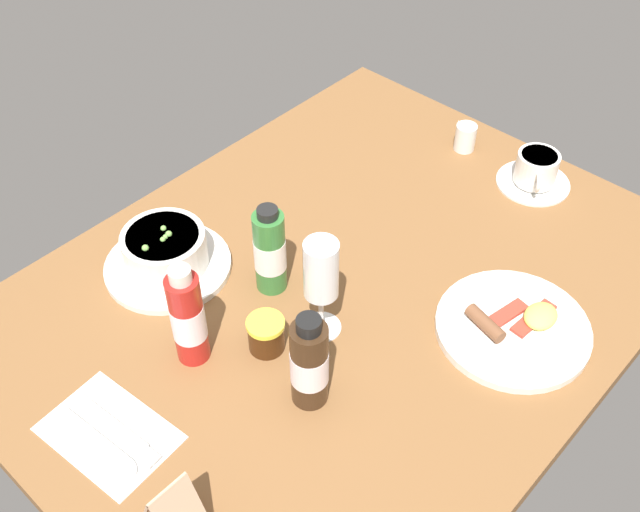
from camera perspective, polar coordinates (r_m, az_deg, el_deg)
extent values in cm
cube|color=brown|center=(126.43, 1.53, -2.79)|extent=(110.00, 84.00, 3.00)
cylinder|color=silver|center=(130.32, -11.25, -0.73)|extent=(21.13, 21.13, 1.20)
cylinder|color=silver|center=(127.70, -11.49, 0.47)|extent=(13.79, 13.79, 6.41)
cylinder|color=beige|center=(126.07, -11.64, 1.26)|extent=(11.86, 11.86, 1.60)
sphere|color=#74AF4E|center=(124.99, -11.46, 1.40)|extent=(0.86, 0.86, 0.86)
sphere|color=#74AF4E|center=(126.58, -11.59, 2.03)|extent=(0.96, 0.96, 0.96)
sphere|color=#74AF4E|center=(123.75, -12.89, 0.58)|extent=(1.12, 1.12, 1.12)
sphere|color=#74AF4E|center=(124.65, -11.64, 1.22)|extent=(0.90, 0.90, 0.90)
sphere|color=#74AF4E|center=(125.40, -11.21, 1.62)|extent=(1.10, 1.10, 1.10)
cube|color=silver|center=(111.95, -15.46, -12.59)|extent=(14.06, 19.31, 0.30)
cube|color=silver|center=(112.42, -15.30, -11.81)|extent=(2.41, 14.05, 0.50)
cube|color=silver|center=(108.33, -12.82, -14.28)|extent=(2.50, 3.78, 0.40)
cube|color=silver|center=(111.85, -16.47, -12.63)|extent=(2.13, 13.04, 0.50)
ellipsoid|color=silver|center=(108.10, -14.29, -14.87)|extent=(2.40, 4.00, 0.60)
cylinder|color=silver|center=(150.12, 15.60, 5.35)|extent=(13.74, 13.74, 0.90)
cylinder|color=silver|center=(148.11, 15.84, 6.36)|extent=(7.79, 7.79, 5.84)
cylinder|color=#39210F|center=(146.69, 16.02, 7.10)|extent=(6.62, 6.62, 1.00)
torus|color=silver|center=(144.07, 15.92, 5.27)|extent=(3.46, 2.63, 3.60)
cylinder|color=silver|center=(154.78, 10.78, 8.69)|extent=(4.11, 4.11, 5.41)
cone|color=silver|center=(154.49, 10.35, 9.61)|extent=(1.62, 2.19, 2.24)
cylinder|color=white|center=(119.38, 0.08, -5.29)|extent=(6.30, 6.30, 0.40)
cylinder|color=white|center=(116.37, 0.08, -4.02)|extent=(0.80, 0.80, 7.56)
cylinder|color=white|center=(110.00, 0.08, -1.01)|extent=(5.23, 5.23, 9.85)
cylinder|color=#ECE6C3|center=(111.06, 0.08, -1.55)|extent=(4.29, 4.29, 5.91)
cylinder|color=#3E1F0B|center=(115.52, -4.01, -5.99)|extent=(5.52, 5.52, 4.87)
cylinder|color=yellow|center=(113.36, -4.09, -5.08)|extent=(5.80, 5.80, 0.80)
cylinder|color=#B21E19|center=(111.67, -9.81, -4.66)|extent=(4.92, 4.92, 16.04)
cylinder|color=white|center=(111.91, -9.79, -4.77)|extent=(5.02, 5.02, 6.09)
cylinder|color=silver|center=(105.08, -10.40, -1.43)|extent=(3.20, 3.20, 2.08)
cylinder|color=#382314|center=(105.79, -0.80, -8.09)|extent=(5.28, 5.28, 14.68)
cylinder|color=silver|center=(106.02, -0.80, -8.19)|extent=(5.38, 5.38, 5.58)
cylinder|color=black|center=(99.29, -0.85, -5.16)|extent=(3.43, 3.43, 2.02)
cylinder|color=#337233|center=(120.60, -3.76, 0.29)|extent=(5.05, 5.05, 14.91)
cylinder|color=white|center=(120.81, -3.75, 0.19)|extent=(5.15, 5.15, 5.67)
cylinder|color=black|center=(115.04, -3.94, 3.22)|extent=(3.28, 3.28, 1.50)
cylinder|color=silver|center=(122.20, 14.17, -5.24)|extent=(23.89, 23.89, 1.40)
cube|color=#AC3828|center=(122.15, 13.51, -4.38)|extent=(9.29, 4.04, 0.60)
cube|color=#9D3828|center=(123.05, 15.63, -4.49)|extent=(9.16, 3.09, 0.60)
cylinder|color=brown|center=(119.35, 12.21, -4.92)|extent=(3.84, 7.33, 2.20)
ellipsoid|color=#F2D859|center=(122.68, 16.12, -4.32)|extent=(6.00, 4.80, 2.40)
cube|color=tan|center=(99.50, -11.65, -17.37)|extent=(5.80, 4.18, 10.10)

